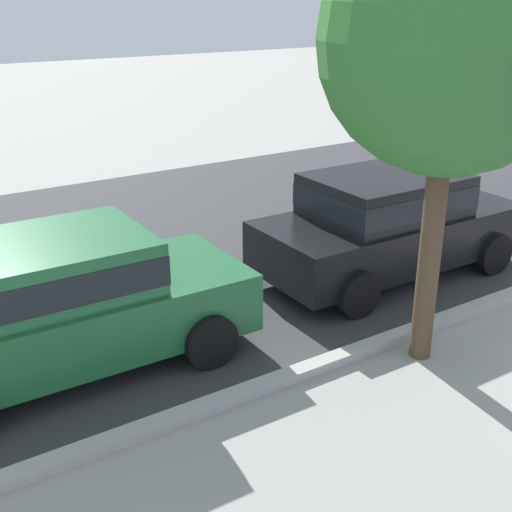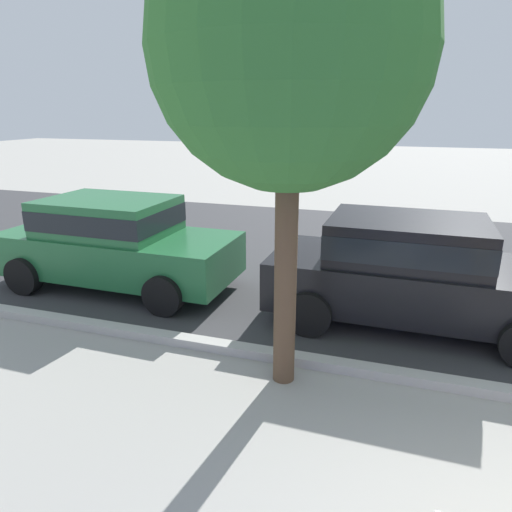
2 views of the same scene
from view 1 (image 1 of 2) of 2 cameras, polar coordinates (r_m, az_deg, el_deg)
street_surface at (r=13.00m, az=5.65°, el=3.96°), size 60.00×9.00×0.01m
street_tree_near_bench at (r=7.07m, az=16.63°, el=17.40°), size 2.71×2.71×4.91m
parked_car_green at (r=7.55m, az=-16.59°, el=-3.71°), size 4.12×1.96×1.56m
parked_car_black at (r=9.92m, az=11.33°, el=2.96°), size 4.12×1.96×1.56m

